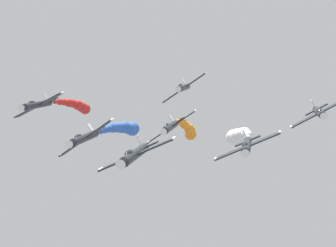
% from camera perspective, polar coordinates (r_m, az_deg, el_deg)
% --- Properties ---
extents(airplane_lead, '(8.86, 10.35, 4.26)m').
position_cam_1_polar(airplane_lead, '(54.37, -3.90, -3.59)').
color(airplane_lead, '#23282D').
extents(airplane_left_inner, '(8.84, 10.35, 4.31)m').
position_cam_1_polar(airplane_left_inner, '(65.49, 9.09, -2.56)').
color(airplane_left_inner, '#23282D').
extents(smoke_trail_left_inner, '(5.60, 27.16, 5.74)m').
position_cam_1_polar(smoke_trail_left_inner, '(91.91, 8.23, -1.37)').
color(smoke_trail_left_inner, white).
extents(airplane_right_inner, '(8.04, 10.35, 5.77)m').
position_cam_1_polar(airplane_right_inner, '(69.74, -9.66, -1.64)').
color(airplane_right_inner, '#23282D').
extents(smoke_trail_right_inner, '(2.93, 16.59, 3.47)m').
position_cam_1_polar(smoke_trail_right_inner, '(86.62, -4.99, -0.56)').
color(smoke_trail_right_inner, blue).
extents(airplane_left_outer, '(8.06, 10.35, 5.74)m').
position_cam_1_polar(airplane_left_outer, '(77.51, 0.25, -0.39)').
color(airplane_left_outer, '#23282D').
extents(smoke_trail_left_outer, '(2.47, 17.10, 6.07)m').
position_cam_1_polar(smoke_trail_left_outer, '(96.18, 2.34, -0.69)').
color(smoke_trail_left_outer, orange).
extents(airplane_right_outer, '(8.48, 10.35, 5.05)m').
position_cam_1_polar(airplane_right_outer, '(76.45, 17.08, 1.25)').
color(airplane_right_outer, '#23282D').
extents(airplane_trailing, '(8.70, 10.35, 4.62)m').
position_cam_1_polar(airplane_trailing, '(83.74, -14.88, 2.12)').
color(airplane_trailing, '#23282D').
extents(smoke_trail_trailing, '(2.37, 15.02, 4.06)m').
position_cam_1_polar(smoke_trail_trailing, '(99.07, -10.41, 2.02)').
color(smoke_trail_trailing, red).
extents(airplane_high_slot, '(8.06, 10.35, 5.74)m').
position_cam_1_polar(airplane_high_slot, '(87.68, 1.78, 4.18)').
color(airplane_high_slot, '#23282D').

